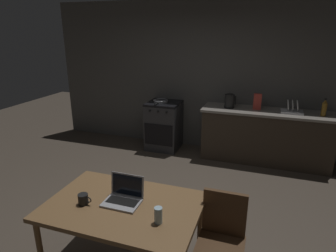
{
  "coord_description": "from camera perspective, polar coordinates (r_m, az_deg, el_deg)",
  "views": [
    {
      "loc": [
        1.21,
        -2.85,
        2.19
      ],
      "look_at": [
        -0.05,
        0.83,
        0.9
      ],
      "focal_mm": 31.15,
      "sensor_mm": 36.0,
      "label": 1
    }
  ],
  "objects": [
    {
      "name": "chair",
      "position": [
        2.72,
        10.45,
        -20.43
      ],
      "size": [
        0.4,
        0.4,
        0.88
      ],
      "rotation": [
        0.0,
        0.0,
        -0.16
      ],
      "color": "#4C331E",
      "rests_on": "ground_plane"
    },
    {
      "name": "drinking_glass",
      "position": [
        2.39,
        -1.91,
        -17.08
      ],
      "size": [
        0.07,
        0.07,
        0.14
      ],
      "color": "#99B7C6",
      "rests_on": "dining_table"
    },
    {
      "name": "ground_plane",
      "position": [
        3.79,
        -3.51,
        -17.04
      ],
      "size": [
        12.0,
        12.0,
        0.0
      ],
      "primitive_type": "plane",
      "color": "#473D33"
    },
    {
      "name": "bottle",
      "position": [
        5.14,
        28.26,
        3.17
      ],
      "size": [
        0.08,
        0.08,
        0.28
      ],
      "color": "#8C601E",
      "rests_on": "kitchen_counter"
    },
    {
      "name": "frying_pan",
      "position": [
        5.44,
        -1.48,
        4.91
      ],
      "size": [
        0.27,
        0.45,
        0.05
      ],
      "color": "gray",
      "rests_on": "stove_oven"
    },
    {
      "name": "kitchen_counter",
      "position": [
        5.28,
        18.44,
        -1.87
      ],
      "size": [
        2.16,
        0.64,
        0.91
      ],
      "color": "#382D23",
      "rests_on": "ground_plane"
    },
    {
      "name": "stove_oven",
      "position": [
        5.57,
        -0.81,
        0.13
      ],
      "size": [
        0.6,
        0.62,
        0.91
      ],
      "color": "#2D2D30",
      "rests_on": "ground_plane"
    },
    {
      "name": "dining_table",
      "position": [
        2.71,
        -8.72,
        -16.09
      ],
      "size": [
        1.34,
        0.89,
        0.74
      ],
      "color": "brown",
      "rests_on": "ground_plane"
    },
    {
      "name": "electric_kettle",
      "position": [
        5.15,
        11.94,
        4.83
      ],
      "size": [
        0.2,
        0.18,
        0.25
      ],
      "color": "black",
      "rests_on": "kitchen_counter"
    },
    {
      "name": "back_wall",
      "position": [
        5.48,
        9.24,
        9.32
      ],
      "size": [
        6.4,
        0.1,
        2.72
      ],
      "primitive_type": "cube",
      "color": "#4E4D4A",
      "rests_on": "ground_plane"
    },
    {
      "name": "coffee_mug",
      "position": [
        2.72,
        -16.23,
        -13.59
      ],
      "size": [
        0.13,
        0.09,
        0.09
      ],
      "color": "black",
      "rests_on": "dining_table"
    },
    {
      "name": "cereal_box",
      "position": [
        5.14,
        17.09,
        4.58
      ],
      "size": [
        0.13,
        0.05,
        0.27
      ],
      "color": "#B2382D",
      "rests_on": "kitchen_counter"
    },
    {
      "name": "dish_rack",
      "position": [
        5.15,
        23.12,
        2.94
      ],
      "size": [
        0.34,
        0.26,
        0.21
      ],
      "color": "silver",
      "rests_on": "kitchen_counter"
    },
    {
      "name": "laptop",
      "position": [
        2.68,
        -8.69,
        -13.56
      ],
      "size": [
        0.32,
        0.25,
        0.23
      ],
      "rotation": [
        0.0,
        0.0,
        -0.05
      ],
      "color": "#99999E",
      "rests_on": "dining_table"
    }
  ]
}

